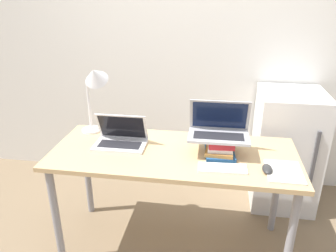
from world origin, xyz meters
The scene contains 10 objects.
wall_back centered at (0.00, 1.34, 1.35)m, with size 8.00×0.05×2.70m.
desk centered at (0.00, 0.33, 0.67)m, with size 1.59×0.66×0.76m.
laptop_left centered at (-0.37, 0.38, 0.80)m, with size 0.35×0.22×0.21m.
book_stack centered at (0.30, 0.36, 0.81)m, with size 0.20×0.28×0.12m.
laptop_on_books centered at (0.28, 0.37, 0.92)m, with size 0.38×0.23×0.23m.
wireless_keyboard centered at (0.32, 0.16, 0.76)m, with size 0.29×0.13×0.01m.
mouse centered at (0.57, 0.17, 0.77)m, with size 0.06×0.11×0.03m.
notepad centered at (0.67, 0.18, 0.76)m, with size 0.20×0.25×0.01m.
desk_lamp centered at (-0.58, 0.53, 1.14)m, with size 0.23×0.20×0.52m.
mini_fridge centered at (0.85, 1.02, 0.49)m, with size 0.51×0.55×0.98m.
Camera 1 is at (0.26, -1.54, 1.74)m, focal length 35.00 mm.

